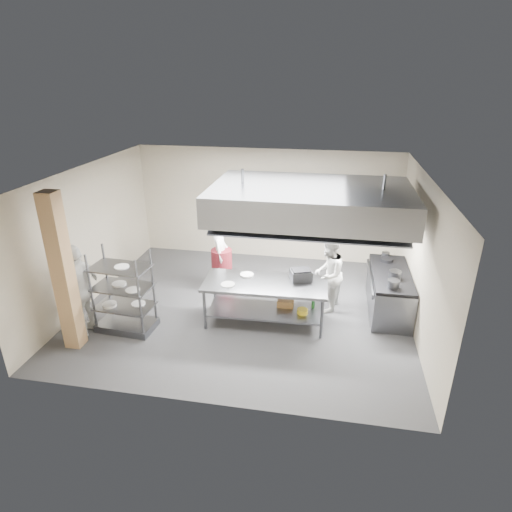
% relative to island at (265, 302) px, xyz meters
% --- Properties ---
extents(floor, '(7.00, 7.00, 0.00)m').
position_rel_island_xyz_m(floor, '(-0.52, 0.46, -0.46)').
color(floor, '#38383B').
rests_on(floor, ground).
extents(ceiling, '(7.00, 7.00, 0.00)m').
position_rel_island_xyz_m(ceiling, '(-0.52, 0.46, 2.54)').
color(ceiling, silver).
rests_on(ceiling, wall_back).
extents(wall_back, '(7.00, 0.00, 7.00)m').
position_rel_island_xyz_m(wall_back, '(-0.52, 3.46, 1.04)').
color(wall_back, '#BDAF96').
rests_on(wall_back, ground).
extents(wall_left, '(0.00, 6.00, 6.00)m').
position_rel_island_xyz_m(wall_left, '(-4.02, 0.46, 1.04)').
color(wall_left, '#BDAF96').
rests_on(wall_left, ground).
extents(wall_right, '(0.00, 6.00, 6.00)m').
position_rel_island_xyz_m(wall_right, '(2.98, 0.46, 1.04)').
color(wall_right, '#BDAF96').
rests_on(wall_right, ground).
extents(column, '(0.30, 0.30, 3.00)m').
position_rel_island_xyz_m(column, '(-3.42, -1.44, 1.04)').
color(column, tan).
rests_on(column, floor).
extents(exhaust_hood, '(4.00, 2.50, 0.60)m').
position_rel_island_xyz_m(exhaust_hood, '(0.78, 0.86, 1.94)').
color(exhaust_hood, slate).
rests_on(exhaust_hood, ceiling).
extents(hood_strip_a, '(1.60, 0.12, 0.04)m').
position_rel_island_xyz_m(hood_strip_a, '(-0.12, 0.86, 1.62)').
color(hood_strip_a, white).
rests_on(hood_strip_a, exhaust_hood).
extents(hood_strip_b, '(1.60, 0.12, 0.04)m').
position_rel_island_xyz_m(hood_strip_b, '(1.68, 0.86, 1.62)').
color(hood_strip_b, white).
rests_on(hood_strip_b, exhaust_hood).
extents(wall_shelf, '(1.50, 0.28, 0.04)m').
position_rel_island_xyz_m(wall_shelf, '(1.28, 3.30, 1.04)').
color(wall_shelf, slate).
rests_on(wall_shelf, wall_back).
extents(island, '(2.51, 1.11, 0.91)m').
position_rel_island_xyz_m(island, '(0.00, 0.00, 0.00)').
color(island, gray).
rests_on(island, floor).
extents(island_worktop, '(2.51, 1.11, 0.06)m').
position_rel_island_xyz_m(island_worktop, '(0.00, 0.00, 0.42)').
color(island_worktop, slate).
rests_on(island_worktop, island).
extents(island_undershelf, '(2.31, 1.00, 0.04)m').
position_rel_island_xyz_m(island_undershelf, '(0.00, 0.00, -0.16)').
color(island_undershelf, slate).
rests_on(island_undershelf, island).
extents(pass_rack, '(1.17, 0.73, 1.68)m').
position_rel_island_xyz_m(pass_rack, '(-2.71, -0.74, 0.39)').
color(pass_rack, slate).
rests_on(pass_rack, floor).
extents(cooking_range, '(0.80, 2.00, 0.84)m').
position_rel_island_xyz_m(cooking_range, '(2.56, 0.96, -0.04)').
color(cooking_range, gray).
rests_on(cooking_range, floor).
extents(range_top, '(0.78, 1.96, 0.06)m').
position_rel_island_xyz_m(range_top, '(2.56, 0.96, 0.41)').
color(range_top, black).
rests_on(range_top, cooking_range).
extents(chef_head, '(0.49, 0.67, 1.73)m').
position_rel_island_xyz_m(chef_head, '(-1.27, 1.28, 0.41)').
color(chef_head, silver).
rests_on(chef_head, floor).
extents(chef_line, '(0.80, 0.94, 1.69)m').
position_rel_island_xyz_m(chef_line, '(1.24, 0.75, 0.39)').
color(chef_line, white).
rests_on(chef_line, floor).
extents(chef_plating, '(0.47, 1.10, 1.87)m').
position_rel_island_xyz_m(chef_plating, '(-3.46, -0.99, 0.48)').
color(chef_plating, silver).
rests_on(chef_plating, floor).
extents(griddle, '(0.50, 0.44, 0.20)m').
position_rel_island_xyz_m(griddle, '(0.69, 0.27, 0.56)').
color(griddle, slate).
rests_on(griddle, island_worktop).
extents(wicker_basket, '(0.34, 0.23, 0.15)m').
position_rel_island_xyz_m(wicker_basket, '(0.41, 0.16, -0.06)').
color(wicker_basket, brown).
rests_on(wicker_basket, island_undershelf).
extents(stockpot, '(0.25, 0.25, 0.17)m').
position_rel_island_xyz_m(stockpot, '(2.58, 0.67, 0.53)').
color(stockpot, gray).
rests_on(stockpot, range_top).
extents(plate_stack, '(0.28, 0.28, 0.05)m').
position_rel_island_xyz_m(plate_stack, '(-2.71, -0.74, 0.09)').
color(plate_stack, white).
rests_on(plate_stack, pass_rack).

